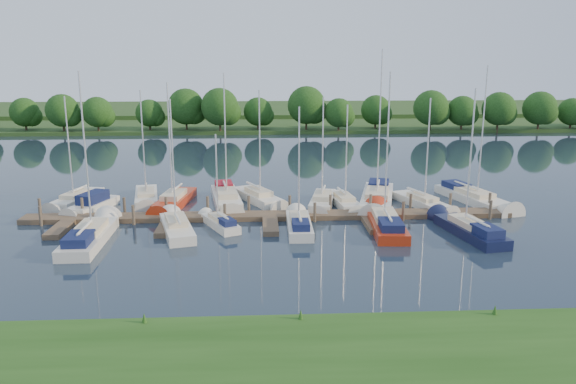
{
  "coord_description": "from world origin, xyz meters",
  "views": [
    {
      "loc": [
        -0.79,
        -36.54,
        12.84
      ],
      "look_at": [
        1.52,
        8.0,
        2.2
      ],
      "focal_mm": 35.0,
      "sensor_mm": 36.0,
      "label": 1
    }
  ],
  "objects_px": {
    "sailboat_s_2": "(220,223)",
    "sailboat_n_5": "(259,199)",
    "sailboat_n_0": "(75,200)",
    "motorboat": "(92,206)",
    "dock": "(270,218)"
  },
  "relations": [
    {
      "from": "sailboat_n_0",
      "to": "motorboat",
      "type": "distance_m",
      "value": 3.36
    },
    {
      "from": "sailboat_s_2",
      "to": "sailboat_n_5",
      "type": "bearing_deg",
      "value": 42.76
    },
    {
      "from": "sailboat_n_0",
      "to": "sailboat_n_5",
      "type": "bearing_deg",
      "value": -168.49
    },
    {
      "from": "dock",
      "to": "motorboat",
      "type": "xyz_separation_m",
      "value": [
        -15.35,
        3.95,
        0.18
      ]
    },
    {
      "from": "motorboat",
      "to": "sailboat_n_5",
      "type": "bearing_deg",
      "value": -152.45
    },
    {
      "from": "sailboat_n_0",
      "to": "motorboat",
      "type": "xyz_separation_m",
      "value": [
        2.22,
        -2.52,
        0.11
      ]
    },
    {
      "from": "motorboat",
      "to": "sailboat_n_5",
      "type": "relative_size",
      "value": 0.6
    },
    {
      "from": "motorboat",
      "to": "sailboat_n_5",
      "type": "xyz_separation_m",
      "value": [
        14.48,
        2.16,
        -0.1
      ]
    },
    {
      "from": "dock",
      "to": "sailboat_n_5",
      "type": "xyz_separation_m",
      "value": [
        -0.87,
        6.11,
        0.08
      ]
    },
    {
      "from": "dock",
      "to": "sailboat_s_2",
      "type": "xyz_separation_m",
      "value": [
        -3.94,
        -1.66,
        0.11
      ]
    },
    {
      "from": "sailboat_n_0",
      "to": "sailboat_s_2",
      "type": "distance_m",
      "value": 15.87
    },
    {
      "from": "sailboat_n_0",
      "to": "motorboat",
      "type": "bearing_deg",
      "value": 144.11
    },
    {
      "from": "sailboat_n_0",
      "to": "sailboat_s_2",
      "type": "xyz_separation_m",
      "value": [
        13.63,
        -8.13,
        0.04
      ]
    },
    {
      "from": "dock",
      "to": "sailboat_n_5",
      "type": "relative_size",
      "value": 3.77
    },
    {
      "from": "sailboat_n_5",
      "to": "sailboat_s_2",
      "type": "distance_m",
      "value": 8.36
    }
  ]
}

